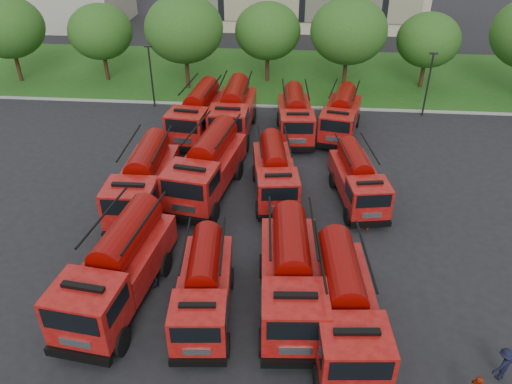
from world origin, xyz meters
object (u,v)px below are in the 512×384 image
Objects in this scene: fire_truck_3 at (343,306)px; fire_truck_6 at (275,172)px; fire_truck_4 at (144,180)px; firefighter_4 at (154,285)px; fire_truck_1 at (204,287)px; fire_truck_7 at (358,179)px; fire_truck_9 at (233,111)px; firefighter_3 at (498,377)px; firefighter_5 at (364,228)px; fire_truck_0 at (118,269)px; fire_truck_10 at (295,116)px; fire_truck_11 at (341,115)px; fire_truck_5 at (207,166)px; fire_truck_8 at (198,113)px; fire_truck_2 at (291,275)px.

fire_truck_6 is (-3.34, 10.78, -0.17)m from fire_truck_3.
firefighter_4 is at bearing -73.03° from fire_truck_4.
fire_truck_7 is (7.35, 9.64, -0.01)m from fire_truck_1.
fire_truck_3 is 0.98× the size of fire_truck_9.
firefighter_5 reaches higher than firefighter_3.
fire_truck_3 is 1.14× the size of fire_truck_7.
fire_truck_3 is 1.10× the size of fire_truck_6.
fire_truck_0 reaches higher than firefighter_4.
fire_truck_6 is 0.89× the size of fire_truck_9.
fire_truck_7 is (4.85, -0.30, -0.06)m from fire_truck_6.
fire_truck_10 is (3.56, 18.24, 0.11)m from fire_truck_1.
fire_truck_5 is at bearing -122.42° from fire_truck_11.
fire_truck_4 reaches higher than fire_truck_1.
fire_truck_10 is at bearing 10.34° from fire_truck_8.
fire_truck_2 is at bearing -90.09° from fire_truck_6.
fire_truck_8 reaches higher than fire_truck_11.
fire_truck_9 is (2.88, 17.76, -0.02)m from fire_truck_0.
fire_truck_6 is at bearing 166.89° from fire_truck_7.
fire_truck_10 reaches higher than fire_truck_1.
fire_truck_9 is 1.11× the size of fire_truck_10.
fire_truck_4 is at bearing 135.53° from fire_truck_2.
fire_truck_5 is 1.08× the size of fire_truck_8.
fire_truck_9 is at bearing -91.44° from firefighter_3.
fire_truck_3 is at bearing -69.44° from fire_truck_9.
firefighter_4 is (2.08, -6.55, -1.74)m from fire_truck_4.
fire_truck_1 is 4.32× the size of firefighter_3.
fire_truck_2 is 18.10m from fire_truck_9.
fire_truck_7 is at bearing -76.22° from fire_truck_11.
fire_truck_2 reaches higher than fire_truck_6.
fire_truck_5 is at bearing 93.67° from fire_truck_1.
fire_truck_1 is 10.25m from fire_truck_6.
fire_truck_0 is 1.05× the size of fire_truck_8.
fire_truck_9 is 4.98× the size of firefighter_5.
fire_truck_3 is at bearing -136.86° from firefighter_4.
firefighter_3 is (9.32, -12.38, -1.52)m from fire_truck_6.
firefighter_3 is (16.64, -10.45, -1.74)m from fire_truck_4.
fire_truck_0 is 7.59m from fire_truck_4.
fire_truck_3 is 20.81m from fire_truck_8.
fire_truck_2 reaches higher than firefighter_3.
fire_truck_6 is at bearing 93.44° from fire_truck_2.
firefighter_5 is at bearing -98.69° from firefighter_3.
fire_truck_7 is 13.57m from fire_truck_8.
fire_truck_4 is (-0.96, 7.53, -0.05)m from fire_truck_0.
fire_truck_6 is 4.53× the size of firefighter_3.
fire_truck_0 is at bearing -116.87° from fire_truck_10.
fire_truck_7 is at bearing 63.67° from fire_truck_2.
fire_truck_6 is at bearing -63.53° from firefighter_4.
firefighter_5 is (5.08, -3.09, -1.52)m from fire_truck_6.
fire_truck_5 is 1.07× the size of fire_truck_9.
fire_truck_5 reaches higher than firefighter_3.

